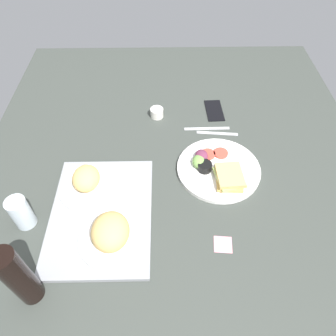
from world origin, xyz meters
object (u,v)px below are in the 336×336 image
object	(u,v)px
cell_phone	(214,110)
serving_tray	(101,214)
bread_plate_near	(111,234)
plate_with_salad	(218,169)
espresso_cup	(157,113)
fork	(217,133)
sticky_note	(223,244)
drinking_glass	(21,213)
soda_bottle	(18,277)
knife	(207,128)
bread_plate_far	(88,182)

from	to	relation	value
cell_phone	serving_tray	bearing A→B (deg)	138.34
bread_plate_near	cell_phone	distance (cm)	74.84
plate_with_salad	cell_phone	world-z (taller)	plate_with_salad
espresso_cup	cell_phone	size ratio (longest dim) A/B	0.39
espresso_cup	fork	distance (cm)	27.62
sticky_note	plate_with_salad	bearing A→B (deg)	-3.50
serving_tray	plate_with_salad	distance (cm)	44.64
espresso_cup	fork	size ratio (longest dim) A/B	0.33
drinking_glass	soda_bottle	distance (cm)	24.97
serving_tray	soda_bottle	world-z (taller)	soda_bottle
knife	serving_tray	bearing A→B (deg)	45.98
espresso_cup	sticky_note	size ratio (longest dim) A/B	1.00
drinking_glass	cell_phone	bearing A→B (deg)	-50.40
serving_tray	drinking_glass	distance (cm)	24.67
drinking_glass	espresso_cup	distance (cm)	67.55
cell_phone	sticky_note	world-z (taller)	cell_phone
espresso_cup	knife	bearing A→B (deg)	-111.88
serving_tray	sticky_note	xyz separation A→B (cm)	(-11.40, -38.98, -0.74)
soda_bottle	plate_with_salad	bearing A→B (deg)	-52.57
espresso_cup	soda_bottle	bearing A→B (deg)	155.69
soda_bottle	knife	distance (cm)	87.69
serving_tray	soda_bottle	bearing A→B (deg)	147.68
plate_with_salad	sticky_note	bearing A→B (deg)	176.50
plate_with_salad	sticky_note	distance (cm)	29.64
soda_bottle	fork	distance (cm)	88.05
soda_bottle	sticky_note	bearing A→B (deg)	-75.77
bread_plate_far	cell_phone	distance (cm)	65.45
espresso_cup	fork	world-z (taller)	espresso_cup
bread_plate_near	sticky_note	bearing A→B (deg)	-91.84
serving_tray	plate_with_salad	world-z (taller)	plate_with_salad
knife	cell_phone	xyz separation A→B (cm)	(11.76, -4.44, 0.15)
soda_bottle	cell_phone	size ratio (longest dim) A/B	1.62
bread_plate_far	sticky_note	distance (cm)	49.48
serving_tray	drinking_glass	size ratio (longest dim) A/B	3.82
cell_phone	sticky_note	bearing A→B (deg)	173.41
bread_plate_near	drinking_glass	xyz separation A→B (cm)	(7.90, 29.00, 0.04)
espresso_cup	knife	distance (cm)	22.78
espresso_cup	bread_plate_far	bearing A→B (deg)	149.68
fork	drinking_glass	bearing A→B (deg)	37.36
cell_phone	bread_plate_far	bearing A→B (deg)	129.03
soda_bottle	cell_phone	xyz separation A→B (cm)	(78.90, -59.67, -11.29)
soda_bottle	espresso_cup	xyz separation A→B (cm)	(75.60, -34.15, -9.69)
sticky_note	drinking_glass	bearing A→B (deg)	81.88
soda_bottle	knife	xyz separation A→B (cm)	(67.14, -55.23, -11.44)
espresso_cup	bread_plate_near	bearing A→B (deg)	167.77
serving_tray	cell_phone	size ratio (longest dim) A/B	3.13
serving_tray	fork	world-z (taller)	serving_tray
drinking_glass	cell_phone	world-z (taller)	drinking_glass
plate_with_salad	cell_phone	xyz separation A→B (cm)	(35.40, -2.85, -1.22)
plate_with_salad	fork	xyz separation A→B (cm)	(20.64, -2.40, -1.37)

